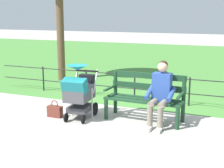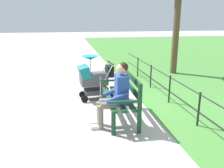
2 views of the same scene
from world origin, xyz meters
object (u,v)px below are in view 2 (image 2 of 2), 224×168
Objects in this scene: handbag at (88,89)px; park_bench at (123,94)px; stroller at (93,77)px; person_on_bench at (116,93)px.

park_bench is at bearing -162.48° from handbag.
park_bench is at bearing -159.93° from stroller.
stroller is at bearing 8.53° from person_on_bench.
person_on_bench is (-0.36, 0.22, 0.15)m from park_bench.
person_on_bench is 1.67m from stroller.
stroller is at bearing 20.07° from park_bench.
park_bench is 1.37m from stroller.
person_on_bench is at bearing -171.47° from stroller.
person_on_bench is 3.45× the size of handbag.
park_bench is 0.45m from person_on_bench.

